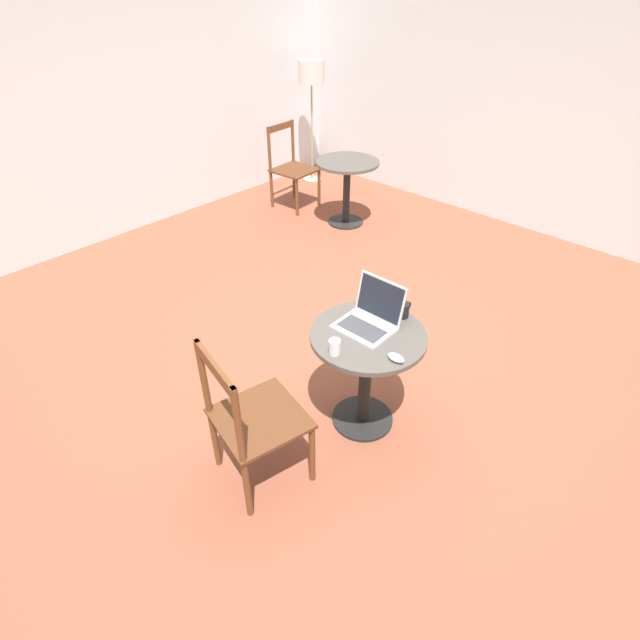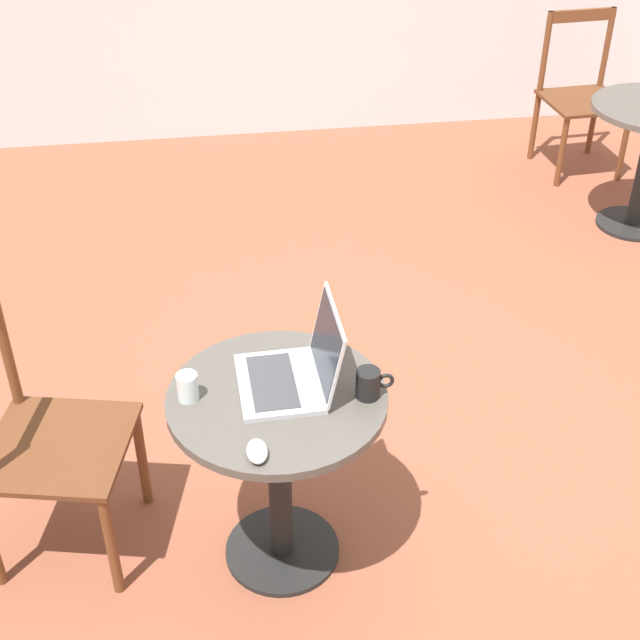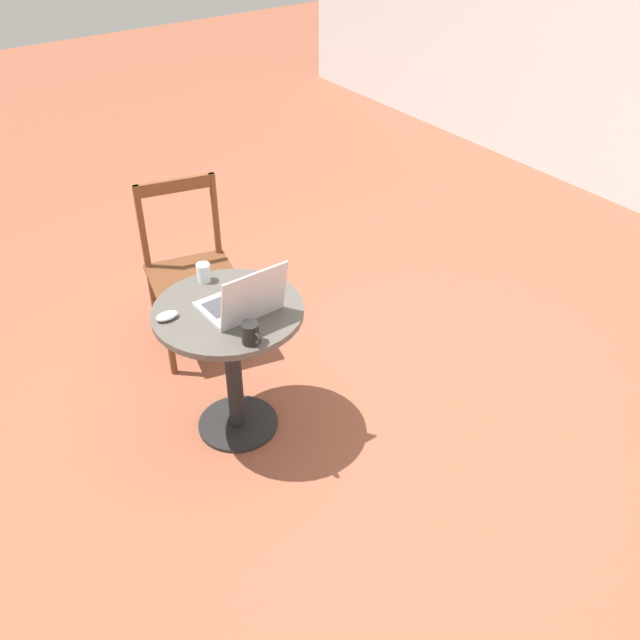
# 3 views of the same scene
# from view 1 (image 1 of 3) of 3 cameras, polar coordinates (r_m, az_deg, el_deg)

# --- Properties ---
(ground_plane) EXTENTS (16.00, 16.00, 0.00)m
(ground_plane) POSITION_cam_1_polar(r_m,az_deg,el_deg) (3.68, 2.15, -5.54)
(ground_plane) COLOR brown
(wall_back) EXTENTS (9.40, 0.06, 2.70)m
(wall_back) POSITION_cam_1_polar(r_m,az_deg,el_deg) (5.54, -25.59, 21.50)
(wall_back) COLOR silver
(wall_back) RESTS_ON ground_plane
(wall_side) EXTENTS (0.06, 9.40, 2.70)m
(wall_side) POSITION_cam_1_polar(r_m,az_deg,el_deg) (5.73, 26.07, 21.77)
(wall_side) COLOR silver
(wall_side) RESTS_ON ground_plane
(cafe_table_near) EXTENTS (0.68, 0.68, 0.70)m
(cafe_table_near) POSITION_cam_1_polar(r_m,az_deg,el_deg) (2.97, 5.35, -4.33)
(cafe_table_near) COLOR black
(cafe_table_near) RESTS_ON ground_plane
(cafe_table_mid) EXTENTS (0.68, 0.68, 0.70)m
(cafe_table_mid) POSITION_cam_1_polar(r_m,az_deg,el_deg) (5.60, 3.10, 15.93)
(cafe_table_mid) COLOR black
(cafe_table_mid) RESTS_ON ground_plane
(chair_near_left) EXTENTS (0.54, 0.54, 0.93)m
(chair_near_left) POSITION_cam_1_polar(r_m,az_deg,el_deg) (2.71, -7.81, -11.24)
(chair_near_left) COLOR brown
(chair_near_left) RESTS_ON ground_plane
(chair_mid_back) EXTENTS (0.48, 0.48, 0.93)m
(chair_mid_back) POSITION_cam_1_polar(r_m,az_deg,el_deg) (6.10, -3.25, 16.98)
(chair_mid_back) COLOR brown
(chair_mid_back) RESTS_ON ground_plane
(floor_lamp) EXTENTS (0.32, 0.32, 1.47)m
(floor_lamp) POSITION_cam_1_polar(r_m,az_deg,el_deg) (6.72, -0.99, 25.91)
(floor_lamp) COLOR #9E937F
(floor_lamp) RESTS_ON ground_plane
(laptop) EXTENTS (0.31, 0.32, 0.26)m
(laptop) POSITION_cam_1_polar(r_m,az_deg,el_deg) (2.89, 5.65, 0.18)
(laptop) COLOR #B7B7BC
(laptop) RESTS_ON cafe_table_near
(mouse) EXTENTS (0.06, 0.10, 0.03)m
(mouse) POSITION_cam_1_polar(r_m,az_deg,el_deg) (2.68, 8.69, -4.28)
(mouse) COLOR #B7B7BC
(mouse) RESTS_ON cafe_table_near
(mug) EXTENTS (0.11, 0.07, 0.09)m
(mug) POSITION_cam_1_polar(r_m,az_deg,el_deg) (3.00, 9.55, 1.20)
(mug) COLOR black
(mug) RESTS_ON cafe_table_near
(drinking_glass) EXTENTS (0.06, 0.06, 0.09)m
(drinking_glass) POSITION_cam_1_polar(r_m,az_deg,el_deg) (2.68, 1.68, -3.10)
(drinking_glass) COLOR silver
(drinking_glass) RESTS_ON cafe_table_near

